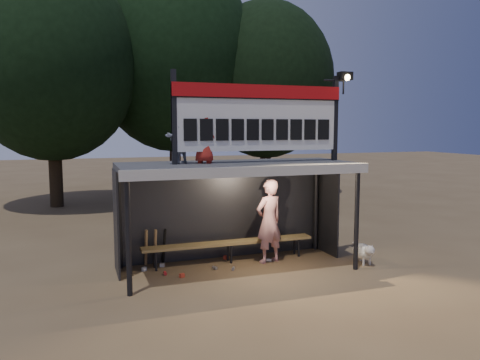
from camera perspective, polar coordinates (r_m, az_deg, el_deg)
name	(u,v)px	position (r m, az deg, el deg)	size (l,w,h in m)	color
ground	(237,269)	(10.39, -0.31, -10.75)	(80.00, 80.00, 0.00)	brown
player	(269,221)	(10.66, 3.55, -5.02)	(0.70, 0.46, 1.91)	silver
child_a	(176,137)	(9.72, -7.87, 5.19)	(0.53, 0.41, 1.09)	slate
child_b	(204,138)	(9.79, -4.35, 5.09)	(0.51, 0.33, 1.04)	maroon
dugout_shelter	(234,184)	(10.23, -0.77, -0.43)	(5.10, 2.08, 2.32)	#373739
scoreboard_assembly	(262,115)	(10.12, 2.71, 7.87)	(4.10, 0.27, 1.99)	black
bench	(230,243)	(10.77, -1.28, -7.73)	(4.00, 0.35, 0.48)	olive
tree_left	(51,62)	(19.55, -22.06, 13.14)	(6.46, 6.46, 9.27)	black
tree_mid	(174,57)	(21.53, -8.09, 14.61)	(7.22, 7.22, 10.36)	#321F16
tree_right	(266,80)	(21.63, 3.18, 12.02)	(6.08, 6.08, 8.72)	black
dog	(363,251)	(11.04, 14.79, -8.42)	(0.36, 0.81, 0.49)	white
bats	(155,247)	(10.65, -10.32, -8.02)	(0.47, 0.33, 0.84)	#977246
litter	(200,267)	(10.42, -4.94, -10.50)	(2.93, 1.11, 0.08)	red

